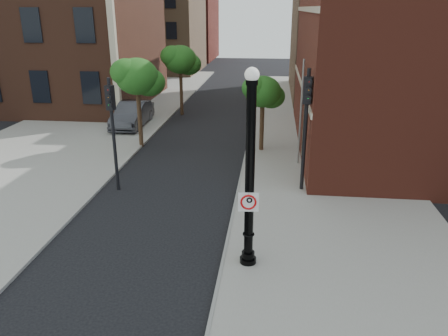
# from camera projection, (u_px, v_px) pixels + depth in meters

# --- Properties ---
(ground) EXTENTS (120.00, 120.00, 0.00)m
(ground) POSITION_uv_depth(u_px,v_px,m) (155.00, 269.00, 13.45)
(ground) COLOR black
(ground) RESTS_ON ground
(sidewalk_right) EXTENTS (8.00, 60.00, 0.12)m
(sidewalk_right) POSITION_uv_depth(u_px,v_px,m) (322.00, 165.00, 22.12)
(sidewalk_right) COLOR gray
(sidewalk_right) RESTS_ON ground
(sidewalk_left) EXTENTS (10.00, 50.00, 0.12)m
(sidewalk_left) POSITION_uv_depth(u_px,v_px,m) (98.00, 119.00, 31.17)
(sidewalk_left) COLOR gray
(sidewalk_left) RESTS_ON ground
(curb_edge) EXTENTS (0.10, 60.00, 0.14)m
(curb_edge) POSITION_uv_depth(u_px,v_px,m) (244.00, 162.00, 22.53)
(curb_edge) COLOR gray
(curb_edge) RESTS_ON ground
(bg_building_tan_a) EXTENTS (12.00, 12.00, 12.00)m
(bg_building_tan_a) POSITION_uv_depth(u_px,v_px,m) (150.00, 21.00, 53.68)
(bg_building_tan_a) COLOR #856748
(bg_building_tan_a) RESTS_ON ground
(bg_building_red) EXTENTS (12.00, 12.00, 10.00)m
(bg_building_red) POSITION_uv_depth(u_px,v_px,m) (175.00, 25.00, 67.07)
(bg_building_red) COLOR maroon
(bg_building_red) RESTS_ON ground
(bg_building_tan_b) EXTENTS (22.00, 14.00, 14.00)m
(bg_building_tan_b) POSITION_uv_depth(u_px,v_px,m) (424.00, 15.00, 37.30)
(bg_building_tan_b) COLOR #856748
(bg_building_tan_b) RESTS_ON ground
(lamppost) EXTENTS (0.52, 0.52, 6.10)m
(lamppost) POSITION_uv_depth(u_px,v_px,m) (250.00, 182.00, 12.67)
(lamppost) COLOR black
(lamppost) RESTS_ON ground
(no_parking_sign) EXTENTS (0.60, 0.10, 0.60)m
(no_parking_sign) POSITION_uv_depth(u_px,v_px,m) (249.00, 202.00, 12.72)
(no_parking_sign) COLOR white
(no_parking_sign) RESTS_ON ground
(parked_car) EXTENTS (1.88, 5.11, 1.67)m
(parked_car) POSITION_uv_depth(u_px,v_px,m) (132.00, 115.00, 29.25)
(parked_car) COLOR #323238
(parked_car) RESTS_ON ground
(traffic_signal_left) EXTENTS (0.35, 0.42, 4.91)m
(traffic_signal_left) POSITION_uv_depth(u_px,v_px,m) (112.00, 116.00, 18.19)
(traffic_signal_left) COLOR black
(traffic_signal_left) RESTS_ON ground
(traffic_signal_right) EXTENTS (0.38, 0.46, 5.32)m
(traffic_signal_right) POSITION_uv_depth(u_px,v_px,m) (307.00, 111.00, 17.90)
(traffic_signal_right) COLOR black
(traffic_signal_right) RESTS_ON ground
(utility_pole) EXTENTS (0.11, 0.11, 5.31)m
(utility_pole) POSITION_uv_depth(u_px,v_px,m) (301.00, 114.00, 21.43)
(utility_pole) COLOR #999999
(utility_pole) RESTS_ON ground
(street_tree_a) EXTENTS (2.79, 2.53, 5.04)m
(street_tree_a) POSITION_uv_depth(u_px,v_px,m) (138.00, 77.00, 23.95)
(street_tree_a) COLOR #332414
(street_tree_a) RESTS_ON ground
(street_tree_b) EXTENTS (2.81, 2.54, 5.07)m
(street_tree_b) POSITION_uv_depth(u_px,v_px,m) (181.00, 60.00, 31.49)
(street_tree_b) COLOR #332414
(street_tree_b) RESTS_ON ground
(street_tree_c) EXTENTS (2.33, 2.11, 4.20)m
(street_tree_c) POSITION_uv_depth(u_px,v_px,m) (263.00, 93.00, 23.33)
(street_tree_c) COLOR #332414
(street_tree_c) RESTS_ON ground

